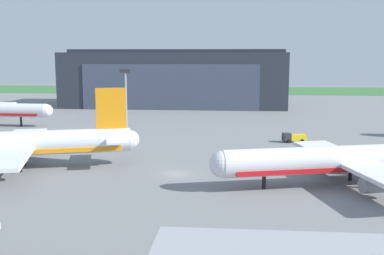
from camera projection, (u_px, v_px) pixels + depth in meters
ground_plane at (177, 174)px, 72.95m from camera, size 440.00×440.00×0.00m
grass_field_strip at (217, 90)px, 248.01m from camera, size 440.00×56.00×0.08m
maintenance_hangar at (175, 79)px, 171.33m from camera, size 79.44×30.96×20.66m
airliner_near_right at (11, 145)px, 75.19m from camera, size 40.33×33.98×13.13m
airliner_near_left at (349, 160)px, 66.37m from camera, size 39.31×30.98×12.38m
fuel_bowser at (294, 137)px, 99.59m from camera, size 5.27×3.09×1.98m
apron_light_mast at (126, 99)px, 98.53m from camera, size 2.40×0.50×15.61m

